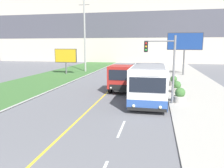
% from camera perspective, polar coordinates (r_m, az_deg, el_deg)
% --- Properties ---
extents(apartment_block_background, '(80.00, 8.04, 18.03)m').
position_cam_1_polar(apartment_block_background, '(60.03, 7.47, 14.38)').
color(apartment_block_background, beige).
rests_on(apartment_block_background, ground_plane).
extents(city_bus, '(2.71, 5.51, 2.94)m').
position_cam_1_polar(city_bus, '(16.45, 9.58, -0.24)').
color(city_bus, white).
rests_on(city_bus, ground_plane).
extents(dump_truck, '(2.52, 6.60, 2.55)m').
position_cam_1_polar(dump_truck, '(21.06, 3.12, 1.61)').
color(dump_truck, black).
rests_on(dump_truck, ground_plane).
extents(car_distant, '(1.80, 4.30, 1.45)m').
position_cam_1_polar(car_distant, '(34.43, 6.39, 3.81)').
color(car_distant, silver).
rests_on(car_distant, ground_plane).
extents(utility_pole_far, '(1.80, 0.28, 12.39)m').
position_cam_1_polar(utility_pole_far, '(37.46, -7.14, 12.82)').
color(utility_pole_far, '#9E9E99').
rests_on(utility_pole_far, ground_plane).
extents(traffic_light_mast, '(2.28, 0.32, 5.10)m').
position_cam_1_polar(traffic_light_mast, '(16.58, 13.48, 5.93)').
color(traffic_light_mast, slate).
rests_on(traffic_light_mast, ground_plane).
extents(billboard_large, '(4.98, 0.24, 6.22)m').
position_cam_1_polar(billboard_large, '(33.84, 18.49, 10.14)').
color(billboard_large, '#59595B').
rests_on(billboard_large, ground_plane).
extents(billboard_small, '(3.53, 0.24, 3.88)m').
position_cam_1_polar(billboard_small, '(34.76, -12.00, 7.05)').
color(billboard_small, '#59595B').
rests_on(billboard_small, ground_plane).
extents(planter_round_near, '(0.96, 0.96, 1.15)m').
position_cam_1_polar(planter_round_near, '(17.45, 17.32, -2.99)').
color(planter_round_near, '#B7B2A8').
rests_on(planter_round_near, sidewalk_right).
extents(planter_round_second, '(0.93, 0.93, 1.09)m').
position_cam_1_polar(planter_round_second, '(21.00, 16.55, -0.88)').
color(planter_round_second, '#B7B2A8').
rests_on(planter_round_second, sidewalk_right).
extents(planter_round_third, '(0.90, 0.90, 1.08)m').
position_cam_1_polar(planter_round_third, '(24.55, 15.77, 0.70)').
color(planter_round_third, '#B7B2A8').
rests_on(planter_round_third, sidewalk_right).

